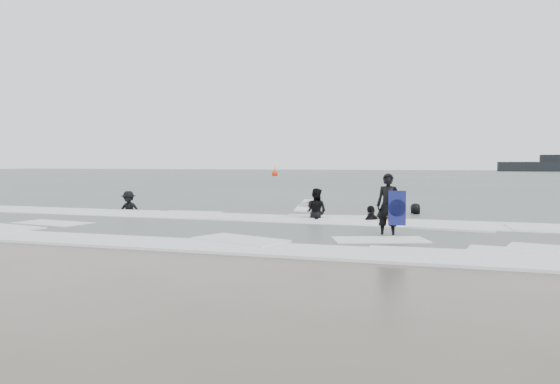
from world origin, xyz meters
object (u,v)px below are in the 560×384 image
(surfer_wading, at_px, (316,221))
(buoy, at_px, (275,174))
(surfer_centre, at_px, (388,237))
(surfer_right_far, at_px, (415,216))
(surfer_right_near, at_px, (371,222))
(surfer_breaker, at_px, (129,211))

(surfer_wading, relative_size, buoy, 1.05)
(surfer_wading, bearing_deg, surfer_centre, 142.19)
(surfer_right_far, distance_m, buoy, 68.41)
(surfer_right_near, height_order, buoy, buoy)
(surfer_wading, height_order, surfer_right_far, surfer_wading)
(surfer_right_far, bearing_deg, surfer_wading, 25.50)
(surfer_centre, height_order, surfer_right_near, surfer_centre)
(surfer_centre, relative_size, buoy, 1.11)
(surfer_breaker, relative_size, surfer_right_near, 1.00)
(surfer_right_near, xyz_separation_m, surfer_right_far, (1.26, 2.93, 0.00))
(surfer_centre, distance_m, surfer_wading, 4.70)
(surfer_centre, xyz_separation_m, surfer_wading, (-3.09, 3.53, 0.00))
(surfer_wading, distance_m, buoy, 70.17)
(buoy, bearing_deg, surfer_centre, -67.77)
(surfer_centre, height_order, surfer_wading, surfer_centre)
(surfer_right_near, relative_size, surfer_right_far, 1.05)
(buoy, bearing_deg, surfer_right_near, -67.44)
(surfer_right_near, distance_m, buoy, 70.60)
(surfer_wading, xyz_separation_m, buoy, (-25.12, 65.52, 0.42))
(surfer_right_far, height_order, buoy, buoy)
(surfer_wading, xyz_separation_m, surfer_right_near, (1.96, 0.33, 0.00))
(surfer_wading, bearing_deg, surfer_breaker, 3.27)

